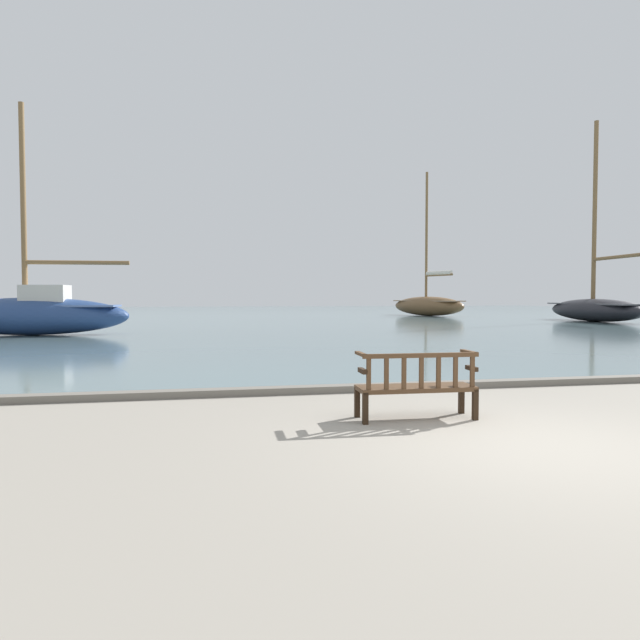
{
  "coord_description": "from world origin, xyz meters",
  "views": [
    {
      "loc": [
        -3.55,
        -5.78,
        1.67
      ],
      "look_at": [
        -0.37,
        10.0,
        1.0
      ],
      "focal_mm": 32.0,
      "sensor_mm": 36.0,
      "label": 1
    }
  ],
  "objects_px": {
    "park_bench": "(417,385)",
    "sailboat_far_starboard": "(32,313)",
    "sailboat_mid_port": "(428,304)",
    "sailboat_nearest_port": "(595,307)"
  },
  "relations": [
    {
      "from": "park_bench",
      "to": "sailboat_far_starboard",
      "type": "height_order",
      "value": "sailboat_far_starboard"
    },
    {
      "from": "sailboat_far_starboard",
      "to": "sailboat_mid_port",
      "type": "bearing_deg",
      "value": 36.92
    },
    {
      "from": "park_bench",
      "to": "sailboat_mid_port",
      "type": "distance_m",
      "value": 39.47
    },
    {
      "from": "sailboat_mid_port",
      "to": "sailboat_nearest_port",
      "type": "height_order",
      "value": "sailboat_nearest_port"
    },
    {
      "from": "park_bench",
      "to": "sailboat_mid_port",
      "type": "height_order",
      "value": "sailboat_mid_port"
    },
    {
      "from": "sailboat_mid_port",
      "to": "sailboat_nearest_port",
      "type": "relative_size",
      "value": 0.92
    },
    {
      "from": "sailboat_far_starboard",
      "to": "sailboat_nearest_port",
      "type": "relative_size",
      "value": 0.75
    },
    {
      "from": "park_bench",
      "to": "sailboat_mid_port",
      "type": "xyz_separation_m",
      "value": [
        14.99,
        36.51,
        0.53
      ]
    },
    {
      "from": "park_bench",
      "to": "sailboat_nearest_port",
      "type": "distance_m",
      "value": 32.57
    },
    {
      "from": "sailboat_mid_port",
      "to": "sailboat_far_starboard",
      "type": "distance_m",
      "value": 30.99
    }
  ]
}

